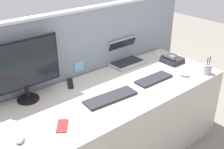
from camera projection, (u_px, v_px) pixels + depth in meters
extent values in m
cube|color=#ADA89E|center=(116.00, 123.00, 2.52)|extent=(2.07, 0.82, 0.71)
cube|color=gray|center=(86.00, 77.00, 2.70)|extent=(2.50, 0.06, 1.30)
cube|color=#B7BAC1|center=(83.00, 9.00, 2.41)|extent=(2.50, 0.07, 0.02)
cube|color=#66ADD1|center=(79.00, 67.00, 2.56)|extent=(0.10, 0.01, 0.10)
cube|color=yellow|center=(26.00, 74.00, 2.22)|extent=(0.12, 0.01, 0.08)
cube|color=beige|center=(8.00, 77.00, 2.13)|extent=(0.10, 0.01, 0.10)
cube|color=pink|center=(51.00, 65.00, 2.35)|extent=(0.11, 0.01, 0.09)
cylinder|color=black|center=(28.00, 99.00, 2.20)|extent=(0.17, 0.17, 0.02)
cylinder|color=black|center=(27.00, 92.00, 2.17)|extent=(0.04, 0.04, 0.11)
cube|color=black|center=(22.00, 64.00, 2.08)|extent=(0.59, 0.03, 0.39)
cube|color=black|center=(23.00, 65.00, 2.07)|extent=(0.56, 0.01, 0.36)
cube|color=#9EA0A8|center=(126.00, 62.00, 2.85)|extent=(0.37, 0.28, 0.02)
cube|color=black|center=(126.00, 61.00, 2.85)|extent=(0.33, 0.21, 0.00)
cube|color=#9EA0A8|center=(120.00, 49.00, 2.86)|extent=(0.37, 0.10, 0.23)
cube|color=black|center=(121.00, 49.00, 2.86)|extent=(0.35, 0.09, 0.21)
cube|color=#232328|center=(172.00, 60.00, 2.86)|extent=(0.19, 0.19, 0.05)
cube|color=#4C6B5B|center=(172.00, 56.00, 2.88)|extent=(0.06, 0.07, 0.01)
cylinder|color=#232328|center=(168.00, 58.00, 2.81)|extent=(0.04, 0.17, 0.04)
cube|color=#232328|center=(111.00, 98.00, 2.22)|extent=(0.46, 0.18, 0.02)
cube|color=#232328|center=(154.00, 79.00, 2.51)|extent=(0.37, 0.14, 0.02)
ellipsoid|color=#B2B5BC|center=(185.00, 74.00, 2.58)|extent=(0.09, 0.11, 0.03)
ellipsoid|color=#9EA0A8|center=(19.00, 139.00, 1.75)|extent=(0.09, 0.11, 0.03)
cylinder|color=#99999E|center=(207.00, 69.00, 2.61)|extent=(0.08, 0.08, 0.10)
cylinder|color=black|center=(210.00, 63.00, 2.57)|extent=(0.03, 0.01, 0.15)
cylinder|color=red|center=(207.00, 64.00, 2.58)|extent=(0.02, 0.01, 0.13)
cylinder|color=blue|center=(207.00, 64.00, 2.58)|extent=(0.02, 0.02, 0.13)
cylinder|color=#238438|center=(207.00, 64.00, 2.59)|extent=(0.02, 0.02, 0.12)
cube|color=#B7BAC1|center=(159.00, 54.00, 3.07)|extent=(0.13, 0.16, 0.01)
cube|color=#B22323|center=(62.00, 126.00, 1.89)|extent=(0.15, 0.16, 0.01)
cube|color=black|center=(70.00, 83.00, 2.43)|extent=(0.12, 0.17, 0.02)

